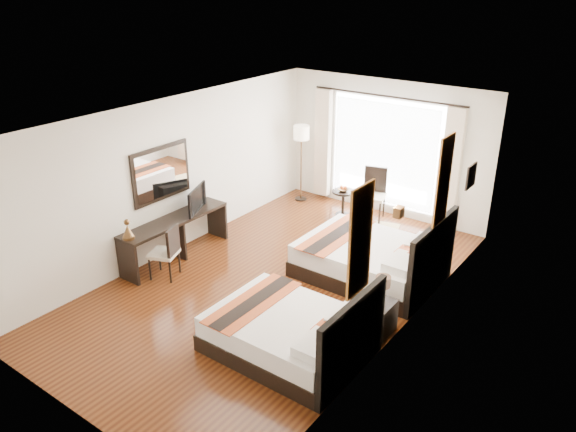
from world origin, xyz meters
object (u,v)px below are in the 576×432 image
Objects in this scene: side_table at (343,203)px; fruit_bowl at (343,190)px; table_lamp at (383,283)px; vase at (373,300)px; television at (193,199)px; console_desk at (176,238)px; floor_lamp at (301,138)px; window_chair at (372,204)px; bed_far at (373,259)px; nightstand at (377,317)px; bed_near at (292,333)px; desk_chair at (166,261)px.

side_table is 0.30m from fruit_bowl.
vase is at bearing -92.67° from table_lamp.
television is at bearing 176.37° from table_lamp.
floor_lamp is (0.22, 3.58, 1.06)m from console_desk.
floor_lamp is 2.11m from window_chair.
bed_far is 4.13× the size of side_table.
vase is 4.23m from fruit_bowl.
table_lamp is 0.15× the size of console_desk.
vase is 0.12× the size of window_chair.
side_table is 0.61m from window_chair.
fruit_bowl is (1.42, 2.89, -0.41)m from television.
bed_far is at bearing 120.54° from nightstand.
floor_lamp is at bearing 86.45° from console_desk.
vase is at bearing -120.88° from television.
bed_far reaches higher than console_desk.
television reaches higher than window_chair.
fruit_bowl is at bearing 112.80° from bed_near.
side_table is 0.51× the size of window_chair.
side_table is at bearing 127.61° from nightstand.
console_desk reaches higher than fruit_bowl.
fruit_bowl is (-2.53, 3.15, -0.16)m from table_lamp.
vase is at bearing 12.64° from window_chair.
fruit_bowl is at bearing -10.10° from floor_lamp.
bed_far is 4.41× the size of nightstand.
vase reaches higher than side_table.
window_chair is at bearing 119.33° from nightstand.
desk_chair reaches higher than table_lamp.
console_desk is at bearing -79.98° from desk_chair.
window_chair is at bearing 19.94° from side_table.
bed_far reaches higher than vase.
television is at bearing -93.56° from desk_chair.
vase is 4.26m from side_table.
bed_far is 1.60m from nightstand.
fruit_bowl is (-2.52, 3.39, 0.00)m from vase.
table_lamp is 4.08m from side_table.
bed_far is 2.86× the size of television.
fruit_bowl is at bearing 126.63° from vase.
console_desk is 1.29× the size of floor_lamp.
window_chair is (-1.98, 3.52, 0.08)m from nightstand.
table_lamp is 0.36× the size of desk_chair.
bed_near is at bearing -67.28° from side_table.
nightstand is at bearing -59.46° from bed_far.
floor_lamp is (-3.05, 4.58, 1.14)m from bed_near.
fruit_bowl is (-2.55, 3.29, 0.32)m from nightstand.
window_chair reaches higher than console_desk.
floor_lamp is at bearing 123.65° from bed_near.
bed_near is 3.42m from console_desk.
nightstand is 3.85× the size of vase.
fruit_bowl is (1.06, 3.96, 0.29)m from desk_chair.
nightstand is at bearing -119.41° from television.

